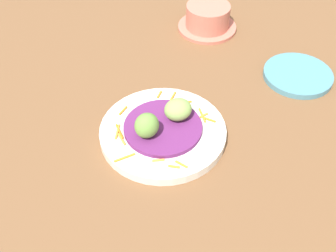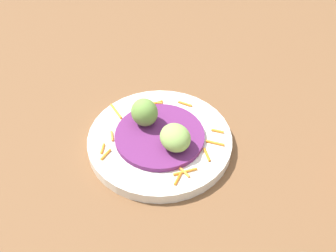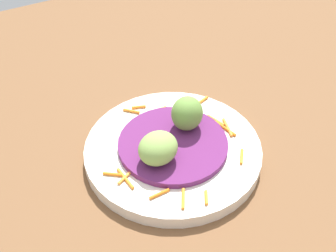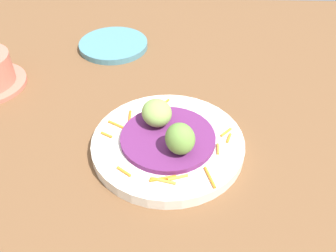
# 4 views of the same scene
# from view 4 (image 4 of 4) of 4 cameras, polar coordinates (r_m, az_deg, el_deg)

# --- Properties ---
(table_surface) EXTENTS (1.10, 1.10, 0.02)m
(table_surface) POSITION_cam_4_polar(r_m,az_deg,el_deg) (0.62, -4.72, -2.66)
(table_surface) COLOR brown
(table_surface) RESTS_ON ground
(main_plate) EXTENTS (0.23, 0.23, 0.02)m
(main_plate) POSITION_cam_4_polar(r_m,az_deg,el_deg) (0.59, -0.01, -2.72)
(main_plate) COLOR silver
(main_plate) RESTS_ON table_surface
(cabbage_bed) EXTENTS (0.14, 0.14, 0.01)m
(cabbage_bed) POSITION_cam_4_polar(r_m,az_deg,el_deg) (0.58, -0.01, -1.78)
(cabbage_bed) COLOR #60235B
(cabbage_bed) RESTS_ON main_plate
(carrot_garnish) EXTENTS (0.19, 0.20, 0.00)m
(carrot_garnish) POSITION_cam_4_polar(r_m,az_deg,el_deg) (0.58, -0.32, -2.38)
(carrot_garnish) COLOR orange
(carrot_garnish) RESTS_ON main_plate
(guac_scoop_left) EXTENTS (0.06, 0.06, 0.05)m
(guac_scoop_left) POSITION_cam_4_polar(r_m,az_deg,el_deg) (0.54, 1.79, -1.87)
(guac_scoop_left) COLOR olive
(guac_scoop_left) RESTS_ON cabbage_bed
(guac_scoop_center) EXTENTS (0.06, 0.06, 0.04)m
(guac_scoop_center) POSITION_cam_4_polar(r_m,az_deg,el_deg) (0.59, -1.67, 1.95)
(guac_scoop_center) COLOR #84A851
(guac_scoop_center) RESTS_ON cabbage_bed
(side_plate_small) EXTENTS (0.14, 0.14, 0.01)m
(side_plate_small) POSITION_cam_4_polar(r_m,az_deg,el_deg) (0.85, -8.02, 11.72)
(side_plate_small) COLOR teal
(side_plate_small) RESTS_ON table_surface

